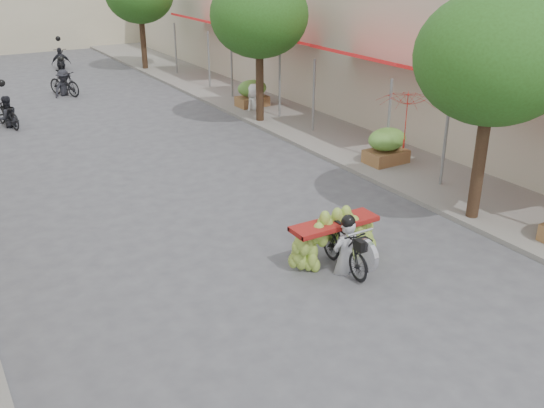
{
  "coord_description": "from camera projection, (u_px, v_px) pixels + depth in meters",
  "views": [
    {
      "loc": [
        -5.34,
        -4.73,
        5.97
      ],
      "look_at": [
        0.55,
        5.07,
        1.1
      ],
      "focal_mm": 40.0,
      "sensor_mm": 36.0,
      "label": 1
    }
  ],
  "objects": [
    {
      "name": "banana_motorbike",
      "position": [
        341.0,
        236.0,
        11.97
      ],
      "size": [
        2.2,
        1.82,
        2.06
      ],
      "color": "black",
      "rests_on": "ground"
    },
    {
      "name": "pedestrian",
      "position": [
        254.0,
        84.0,
        23.37
      ],
      "size": [
        1.11,
        0.93,
        1.94
      ],
      "rotation": [
        0.0,
        0.0,
        3.59
      ],
      "color": "white",
      "rests_on": "ground"
    },
    {
      "name": "bg_motorbike_a",
      "position": [
        6.0,
        107.0,
        21.46
      ],
      "size": [
        1.03,
        1.86,
        1.95
      ],
      "color": "black",
      "rests_on": "ground"
    },
    {
      "name": "produce_crate_far",
      "position": [
        252.0,
        91.0,
        23.87
      ],
      "size": [
        1.2,
        0.88,
        1.16
      ],
      "color": "brown",
      "rests_on": "ground"
    },
    {
      "name": "bg_motorbike_b",
      "position": [
        63.0,
        77.0,
        25.94
      ],
      "size": [
        1.31,
        1.91,
        1.95
      ],
      "color": "black",
      "rests_on": "ground"
    },
    {
      "name": "street_tree_mid",
      "position": [
        259.0,
        16.0,
        20.71
      ],
      "size": [
        3.4,
        3.4,
        5.25
      ],
      "color": "#3A2719",
      "rests_on": "ground"
    },
    {
      "name": "bg_motorbike_c",
      "position": [
        60.0,
        54.0,
        31.63
      ],
      "size": [
        1.07,
        1.84,
        1.95
      ],
      "color": "black",
      "rests_on": "ground"
    },
    {
      "name": "produce_crate_mid",
      "position": [
        387.0,
        143.0,
        17.56
      ],
      "size": [
        1.2,
        0.88,
        1.16
      ],
      "color": "brown",
      "rests_on": "ground"
    },
    {
      "name": "ground",
      "position": [
        423.0,
        403.0,
        8.6
      ],
      "size": [
        120.0,
        120.0,
        0.0
      ],
      "primitive_type": "plane",
      "color": "#535257",
      "rests_on": "ground"
    },
    {
      "name": "sidewalk_right",
      "position": [
        283.0,
        110.0,
        23.72
      ],
      "size": [
        4.0,
        60.0,
        0.12
      ],
      "primitive_type": "cube",
      "color": "gray",
      "rests_on": "ground"
    },
    {
      "name": "market_umbrella",
      "position": [
        410.0,
        91.0,
        16.2
      ],
      "size": [
        2.11,
        2.11,
        1.61
      ],
      "rotation": [
        0.0,
        0.0,
        0.21
      ],
      "color": "red",
      "rests_on": "ground"
    },
    {
      "name": "street_tree_near",
      "position": [
        494.0,
        58.0,
        12.83
      ],
      "size": [
        3.4,
        3.4,
        5.25
      ],
      "color": "#3A2719",
      "rests_on": "ground"
    },
    {
      "name": "shophouse_row_right",
      "position": [
        403.0,
        27.0,
        24.14
      ],
      "size": [
        9.77,
        40.0,
        6.0
      ],
      "color": "beige",
      "rests_on": "ground"
    }
  ]
}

